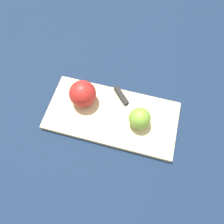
# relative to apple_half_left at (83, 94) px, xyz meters

# --- Properties ---
(ground_plane) EXTENTS (4.00, 4.00, 0.00)m
(ground_plane) POSITION_rel_apple_half_left_xyz_m (0.11, -0.01, -0.06)
(ground_plane) COLOR #14233D
(cutting_board) EXTENTS (0.46, 0.28, 0.02)m
(cutting_board) POSITION_rel_apple_half_left_xyz_m (0.11, -0.01, -0.05)
(cutting_board) COLOR #D1B789
(cutting_board) RESTS_ON ground_plane
(apple_half_left) EXTENTS (0.09, 0.09, 0.09)m
(apple_half_left) POSITION_rel_apple_half_left_xyz_m (0.00, 0.00, 0.00)
(apple_half_left) COLOR red
(apple_half_left) RESTS_ON cutting_board
(apple_half_right) EXTENTS (0.07, 0.07, 0.07)m
(apple_half_right) POSITION_rel_apple_half_left_xyz_m (0.20, 0.00, -0.01)
(apple_half_right) COLOR olive
(apple_half_right) RESTS_ON cutting_board
(knife) EXTENTS (0.14, 0.11, 0.02)m
(knife) POSITION_rel_apple_half_left_xyz_m (0.11, 0.06, -0.04)
(knife) COLOR silver
(knife) RESTS_ON cutting_board
(apple_slice) EXTENTS (0.06, 0.06, 0.01)m
(apple_slice) POSITION_rel_apple_half_left_xyz_m (0.17, 0.06, -0.04)
(apple_slice) COLOR #EFE5C6
(apple_slice) RESTS_ON cutting_board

